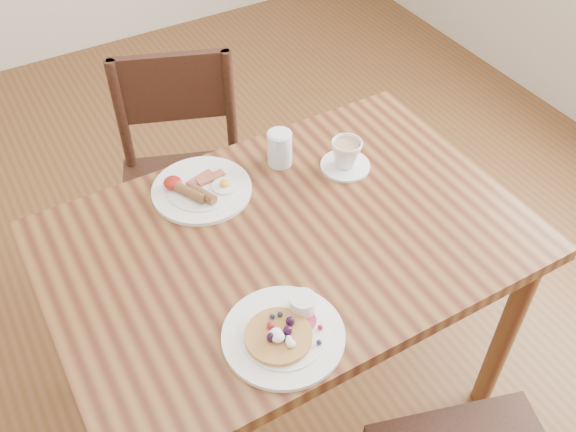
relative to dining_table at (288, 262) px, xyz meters
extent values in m
plane|color=brown|center=(0.00, 0.00, -0.65)|extent=(5.00, 5.00, 0.00)
cube|color=brown|center=(0.00, 0.00, 0.08)|extent=(1.20, 0.80, 0.04)
cylinder|color=brown|center=(0.54, -0.34, -0.30)|extent=(0.06, 0.06, 0.71)
cylinder|color=brown|center=(0.54, 0.34, -0.30)|extent=(0.06, 0.06, 0.71)
cylinder|color=brown|center=(-0.54, 0.34, -0.30)|extent=(0.06, 0.06, 0.71)
cube|color=#381E14|center=(-0.06, 0.57, -0.20)|extent=(0.54, 0.54, 0.04)
cylinder|color=#381E14|center=(-0.30, 0.47, -0.44)|extent=(0.04, 0.04, 0.43)
cylinder|color=#381E14|center=(0.04, 0.34, -0.44)|extent=(0.04, 0.04, 0.43)
cylinder|color=#381E14|center=(-0.17, 0.81, -0.44)|extent=(0.04, 0.04, 0.43)
cylinder|color=#381E14|center=(0.17, 0.68, -0.44)|extent=(0.04, 0.04, 0.43)
cylinder|color=#381E14|center=(0.17, 0.68, 0.01)|extent=(0.04, 0.04, 0.43)
cylinder|color=#381E14|center=(-0.17, 0.81, 0.01)|extent=(0.04, 0.04, 0.43)
cube|color=#381E14|center=(0.00, 0.75, 0.11)|extent=(0.37, 0.16, 0.24)
cylinder|color=white|center=(-0.16, -0.26, 0.10)|extent=(0.27, 0.27, 0.01)
cylinder|color=white|center=(-0.16, -0.26, 0.11)|extent=(0.19, 0.19, 0.01)
cylinder|color=#B22D59|center=(-0.11, -0.25, 0.12)|extent=(0.07, 0.07, 0.00)
cylinder|color=#C68C47|center=(-0.18, -0.27, 0.12)|extent=(0.15, 0.15, 0.01)
ellipsoid|color=white|center=(-0.18, -0.27, 0.14)|extent=(0.03, 0.03, 0.02)
ellipsoid|color=white|center=(-0.17, -0.30, 0.13)|extent=(0.02, 0.02, 0.01)
cylinder|color=white|center=(-0.09, -0.23, 0.13)|extent=(0.06, 0.06, 0.04)
cylinder|color=#591E07|center=(-0.09, -0.23, 0.15)|extent=(0.05, 0.05, 0.00)
sphere|color=black|center=(-0.15, -0.25, 0.14)|extent=(0.02, 0.02, 0.02)
sphere|color=#1E234C|center=(-0.15, -0.23, 0.13)|extent=(0.01, 0.01, 0.01)
sphere|color=#1E234C|center=(-0.18, -0.21, 0.13)|extent=(0.01, 0.01, 0.01)
sphere|color=#B21938|center=(-0.19, -0.24, 0.13)|extent=(0.02, 0.02, 0.02)
sphere|color=black|center=(-0.19, -0.26, 0.14)|extent=(0.02, 0.02, 0.02)
sphere|color=#1E234C|center=(-0.18, -0.29, 0.13)|extent=(0.01, 0.01, 0.01)
sphere|color=black|center=(-0.15, -0.27, 0.14)|extent=(0.02, 0.02, 0.02)
sphere|color=#1E234C|center=(-0.10, -0.31, 0.12)|extent=(0.01, 0.01, 0.01)
sphere|color=#B21938|center=(-0.08, -0.27, 0.12)|extent=(0.01, 0.01, 0.01)
cylinder|color=white|center=(-0.12, 0.26, 0.10)|extent=(0.27, 0.27, 0.01)
cylinder|color=white|center=(-0.12, 0.26, 0.11)|extent=(0.19, 0.19, 0.01)
cylinder|color=brown|center=(-0.16, 0.24, 0.13)|extent=(0.06, 0.10, 0.03)
cylinder|color=brown|center=(-0.13, 0.23, 0.13)|extent=(0.06, 0.10, 0.03)
cube|color=maroon|center=(-0.11, 0.29, 0.12)|extent=(0.08, 0.04, 0.01)
cube|color=maroon|center=(-0.08, 0.28, 0.12)|extent=(0.08, 0.03, 0.01)
cylinder|color=white|center=(-0.06, 0.23, 0.12)|extent=(0.07, 0.07, 0.00)
ellipsoid|color=yellow|center=(-0.06, 0.23, 0.13)|extent=(0.03, 0.03, 0.01)
ellipsoid|color=#A5190F|center=(-0.18, 0.30, 0.13)|extent=(0.05, 0.05, 0.03)
cylinder|color=white|center=(0.27, 0.15, 0.10)|extent=(0.14, 0.14, 0.01)
imported|color=white|center=(0.27, 0.15, 0.15)|extent=(0.10, 0.10, 0.08)
cylinder|color=tan|center=(0.27, 0.15, 0.18)|extent=(0.07, 0.07, 0.00)
cylinder|color=silver|center=(0.12, 0.26, 0.15)|extent=(0.07, 0.07, 0.10)
camera|label=1|loc=(-0.56, -0.96, 1.27)|focal=40.00mm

